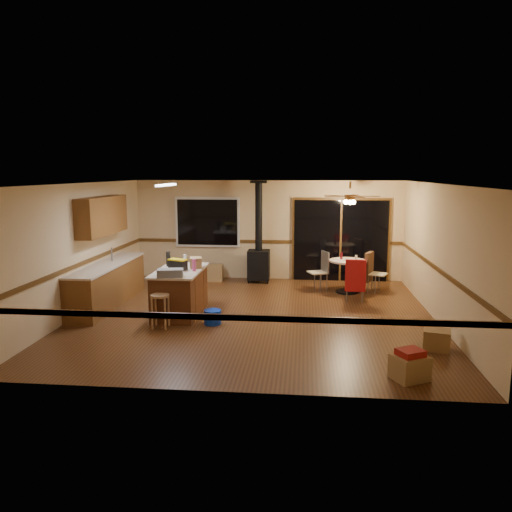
# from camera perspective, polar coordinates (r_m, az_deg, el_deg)

# --- Properties ---
(floor) EXTENTS (7.00, 7.00, 0.00)m
(floor) POSITION_cam_1_polar(r_m,az_deg,el_deg) (9.98, -0.17, -6.81)
(floor) COLOR #4E2C15
(floor) RESTS_ON ground
(ceiling) EXTENTS (7.00, 7.00, 0.00)m
(ceiling) POSITION_cam_1_polar(r_m,az_deg,el_deg) (9.57, -0.18, 8.28)
(ceiling) COLOR silver
(ceiling) RESTS_ON ground
(wall_back) EXTENTS (7.00, 0.00, 7.00)m
(wall_back) POSITION_cam_1_polar(r_m,az_deg,el_deg) (13.15, 1.36, 2.97)
(wall_back) COLOR #D0B283
(wall_back) RESTS_ON ground
(wall_front) EXTENTS (7.00, 0.00, 7.00)m
(wall_front) POSITION_cam_1_polar(r_m,az_deg,el_deg) (6.29, -3.38, -4.43)
(wall_front) COLOR #D0B283
(wall_front) RESTS_ON ground
(wall_left) EXTENTS (0.00, 7.00, 7.00)m
(wall_left) POSITION_cam_1_polar(r_m,az_deg,el_deg) (10.63, -19.30, 0.84)
(wall_left) COLOR #D0B283
(wall_left) RESTS_ON ground
(wall_right) EXTENTS (0.00, 7.00, 7.00)m
(wall_right) POSITION_cam_1_polar(r_m,az_deg,el_deg) (9.97, 20.26, 0.23)
(wall_right) COLOR #D0B283
(wall_right) RESTS_ON ground
(chair_rail) EXTENTS (7.00, 7.00, 0.08)m
(chair_rail) POSITION_cam_1_polar(r_m,az_deg,el_deg) (9.74, -0.17, -1.16)
(chair_rail) COLOR #503314
(chair_rail) RESTS_ON ground
(window) EXTENTS (1.72, 0.10, 1.32)m
(window) POSITION_cam_1_polar(r_m,az_deg,el_deg) (13.29, -5.57, 3.87)
(window) COLOR black
(window) RESTS_ON ground
(sliding_door) EXTENTS (2.52, 0.10, 2.10)m
(sliding_door) POSITION_cam_1_polar(r_m,az_deg,el_deg) (13.13, 9.64, 1.73)
(sliding_door) COLOR black
(sliding_door) RESTS_ON ground
(lower_cabinets) EXTENTS (0.60, 3.00, 0.86)m
(lower_cabinets) POSITION_cam_1_polar(r_m,az_deg,el_deg) (11.11, -16.57, -3.22)
(lower_cabinets) COLOR brown
(lower_cabinets) RESTS_ON ground
(countertop) EXTENTS (0.64, 3.04, 0.04)m
(countertop) POSITION_cam_1_polar(r_m,az_deg,el_deg) (11.03, -16.69, -0.94)
(countertop) COLOR beige
(countertop) RESTS_ON lower_cabinets
(upper_cabinets) EXTENTS (0.35, 2.00, 0.80)m
(upper_cabinets) POSITION_cam_1_polar(r_m,az_deg,el_deg) (11.12, -17.15, 4.44)
(upper_cabinets) COLOR brown
(upper_cabinets) RESTS_ON ground
(kitchen_island) EXTENTS (0.88, 1.68, 0.90)m
(kitchen_island) POSITION_cam_1_polar(r_m,az_deg,el_deg) (10.12, -8.67, -4.04)
(kitchen_island) COLOR #522914
(kitchen_island) RESTS_ON ground
(wood_stove) EXTENTS (0.55, 0.50, 2.52)m
(wood_stove) POSITION_cam_1_polar(r_m,az_deg,el_deg) (12.80, 0.31, 0.21)
(wood_stove) COLOR black
(wood_stove) RESTS_ON ground
(ceiling_fan) EXTENTS (0.24, 0.24, 0.55)m
(ceiling_fan) POSITION_cam_1_polar(r_m,az_deg,el_deg) (11.70, 10.69, 6.47)
(ceiling_fan) COLOR brown
(ceiling_fan) RESTS_ON ceiling
(fluorescent_strip) EXTENTS (0.10, 1.20, 0.04)m
(fluorescent_strip) POSITION_cam_1_polar(r_m,az_deg,el_deg) (10.21, -10.21, 7.99)
(fluorescent_strip) COLOR white
(fluorescent_strip) RESTS_ON ceiling
(toolbox_grey) EXTENTS (0.51, 0.34, 0.15)m
(toolbox_grey) POSITION_cam_1_polar(r_m,az_deg,el_deg) (9.36, -9.78, -1.92)
(toolbox_grey) COLOR slate
(toolbox_grey) RESTS_ON kitchen_island
(toolbox_black) EXTENTS (0.39, 0.30, 0.19)m
(toolbox_black) POSITION_cam_1_polar(r_m,az_deg,el_deg) (9.98, -8.92, -1.05)
(toolbox_black) COLOR black
(toolbox_black) RESTS_ON kitchen_island
(toolbox_yellow_lid) EXTENTS (0.40, 0.31, 0.03)m
(toolbox_yellow_lid) POSITION_cam_1_polar(r_m,az_deg,el_deg) (9.96, -8.93, -0.42)
(toolbox_yellow_lid) COLOR gold
(toolbox_yellow_lid) RESTS_ON toolbox_black
(box_on_island) EXTENTS (0.30, 0.36, 0.21)m
(box_on_island) POSITION_cam_1_polar(r_m,az_deg,el_deg) (10.17, -6.91, -0.75)
(box_on_island) COLOR olive
(box_on_island) RESTS_ON kitchen_island
(bottle_dark) EXTENTS (0.09, 0.09, 0.31)m
(bottle_dark) POSITION_cam_1_polar(r_m,az_deg,el_deg) (10.41, -10.00, -0.32)
(bottle_dark) COLOR black
(bottle_dark) RESTS_ON kitchen_island
(bottle_pink) EXTENTS (0.10, 0.10, 0.24)m
(bottle_pink) POSITION_cam_1_polar(r_m,az_deg,el_deg) (9.83, -7.09, -1.03)
(bottle_pink) COLOR #D84C8C
(bottle_pink) RESTS_ON kitchen_island
(bottle_white) EXTENTS (0.07, 0.07, 0.20)m
(bottle_white) POSITION_cam_1_polar(r_m,az_deg,el_deg) (10.64, -8.12, -0.35)
(bottle_white) COLOR white
(bottle_white) RESTS_ON kitchen_island
(bar_stool) EXTENTS (0.45, 0.45, 0.62)m
(bar_stool) POSITION_cam_1_polar(r_m,az_deg,el_deg) (9.32, -10.87, -6.20)
(bar_stool) COLOR tan
(bar_stool) RESTS_ON floor
(blue_bucket) EXTENTS (0.39, 0.39, 0.27)m
(blue_bucket) POSITION_cam_1_polar(r_m,az_deg,el_deg) (9.44, -4.98, -6.97)
(blue_bucket) COLOR #0C31B2
(blue_bucket) RESTS_ON floor
(dining_table) EXTENTS (0.87, 0.87, 0.78)m
(dining_table) POSITION_cam_1_polar(r_m,az_deg,el_deg) (11.91, 10.44, -1.64)
(dining_table) COLOR black
(dining_table) RESTS_ON ground
(glass_red) EXTENTS (0.07, 0.07, 0.16)m
(glass_red) POSITION_cam_1_polar(r_m,az_deg,el_deg) (11.93, 9.73, 0.02)
(glass_red) COLOR #590C14
(glass_red) RESTS_ON dining_table
(glass_cream) EXTENTS (0.07, 0.07, 0.13)m
(glass_cream) POSITION_cam_1_polar(r_m,az_deg,el_deg) (11.82, 11.37, -0.21)
(glass_cream) COLOR beige
(glass_cream) RESTS_ON dining_table
(chair_left) EXTENTS (0.53, 0.52, 0.51)m
(chair_left) POSITION_cam_1_polar(r_m,az_deg,el_deg) (12.00, 7.52, -1.19)
(chair_left) COLOR #C4B992
(chair_left) RESTS_ON ground
(chair_near) EXTENTS (0.44, 0.48, 0.70)m
(chair_near) POSITION_cam_1_polar(r_m,az_deg,el_deg) (11.04, 11.29, -2.20)
(chair_near) COLOR #C4B992
(chair_near) RESTS_ON ground
(chair_right) EXTENTS (0.59, 0.57, 0.70)m
(chair_right) POSITION_cam_1_polar(r_m,az_deg,el_deg) (12.07, 12.91, -1.25)
(chair_right) COLOR #C4B992
(chair_right) RESTS_ON ground
(box_under_window) EXTENTS (0.55, 0.45, 0.41)m
(box_under_window) POSITION_cam_1_polar(r_m,az_deg,el_deg) (13.11, -4.96, -1.92)
(box_under_window) COLOR olive
(box_under_window) RESTS_ON floor
(box_corner_a) EXTENTS (0.57, 0.55, 0.34)m
(box_corner_a) POSITION_cam_1_polar(r_m,az_deg,el_deg) (7.32, 17.16, -12.09)
(box_corner_a) COLOR olive
(box_corner_a) RESTS_ON floor
(box_corner_b) EXTENTS (0.48, 0.44, 0.33)m
(box_corner_b) POSITION_cam_1_polar(r_m,az_deg,el_deg) (8.60, 19.95, -8.99)
(box_corner_b) COLOR olive
(box_corner_b) RESTS_ON floor
(box_small_red) EXTENTS (0.43, 0.40, 0.09)m
(box_small_red) POSITION_cam_1_polar(r_m,az_deg,el_deg) (7.24, 17.25, -10.50)
(box_small_red) COLOR maroon
(box_small_red) RESTS_ON box_corner_a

